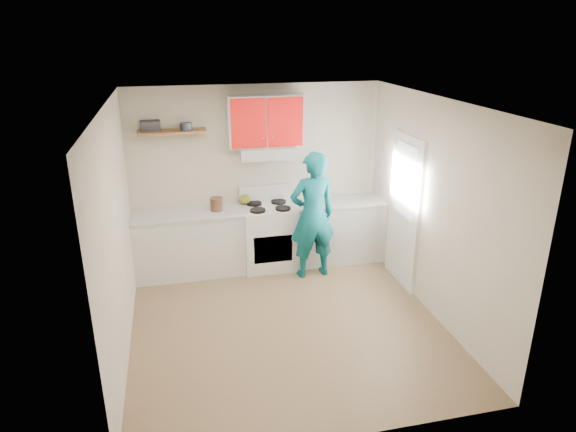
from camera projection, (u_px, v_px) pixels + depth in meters
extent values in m
plane|color=brown|center=(286.00, 322.00, 6.11)|extent=(3.80, 3.80, 0.00)
cube|color=white|center=(286.00, 103.00, 5.20)|extent=(3.60, 3.80, 0.04)
cube|color=beige|center=(257.00, 176.00, 7.39)|extent=(3.60, 0.04, 2.60)
cube|color=beige|center=(341.00, 307.00, 3.92)|extent=(3.60, 0.04, 2.60)
cube|color=beige|center=(117.00, 235.00, 5.27)|extent=(0.04, 3.80, 2.60)
cube|color=beige|center=(434.00, 209.00, 6.03)|extent=(0.04, 3.80, 2.60)
cube|color=white|center=(404.00, 211.00, 6.76)|extent=(0.05, 0.85, 2.05)
cube|color=white|center=(405.00, 181.00, 6.61)|extent=(0.01, 0.55, 0.95)
cube|color=silver|center=(189.00, 244.00, 7.19)|extent=(1.52, 0.60, 0.90)
cube|color=silver|center=(336.00, 231.00, 7.65)|extent=(1.32, 0.60, 0.90)
cube|color=white|center=(269.00, 237.00, 7.41)|extent=(0.76, 0.65, 0.92)
cube|color=silver|center=(266.00, 152.00, 7.07)|extent=(0.76, 0.44, 0.15)
cube|color=red|center=(265.00, 121.00, 6.97)|extent=(1.02, 0.33, 0.70)
cube|color=brown|center=(172.00, 132.00, 6.76)|extent=(0.90, 0.30, 0.04)
cube|color=#373036|center=(150.00, 126.00, 6.70)|extent=(0.27, 0.20, 0.13)
cylinder|color=#333D4C|center=(186.00, 126.00, 6.75)|extent=(0.21, 0.21, 0.10)
ellipsoid|color=olive|center=(245.00, 199.00, 7.34)|extent=(0.21, 0.21, 0.14)
cylinder|color=#513323|center=(217.00, 205.00, 7.08)|extent=(0.21, 0.21, 0.21)
cube|color=olive|center=(320.00, 203.00, 7.46)|extent=(0.39, 0.33, 0.02)
cube|color=red|center=(353.00, 203.00, 7.46)|extent=(0.31, 0.27, 0.01)
imported|color=#0B5F6A|center=(313.00, 215.00, 6.98)|extent=(0.69, 0.49, 1.80)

